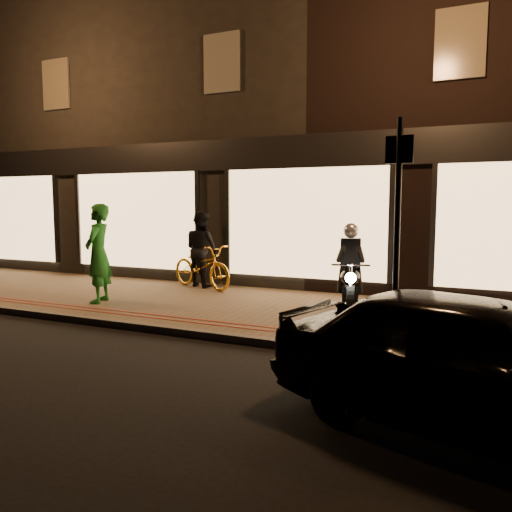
{
  "coord_description": "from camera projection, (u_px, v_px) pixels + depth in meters",
  "views": [
    {
      "loc": [
        3.48,
        -6.35,
        2.03
      ],
      "look_at": [
        -0.16,
        1.76,
        1.1
      ],
      "focal_mm": 35.0,
      "sensor_mm": 36.0,
      "label": 1
    }
  ],
  "objects": [
    {
      "name": "sidewalk",
      "position": [
        269.0,
        311.0,
        9.2
      ],
      "size": [
        50.0,
        4.0,
        0.12
      ],
      "primitive_type": "cube",
      "color": "brown",
      "rests_on": "ground"
    },
    {
      "name": "person_dark",
      "position": [
        201.0,
        249.0,
        11.52
      ],
      "size": [
        1.03,
        0.92,
        1.74
      ],
      "primitive_type": "imported",
      "rotation": [
        0.0,
        0.0,
        2.78
      ],
      "color": "black",
      "rests_on": "sidewalk"
    },
    {
      "name": "bicycle_gold",
      "position": [
        202.0,
        266.0,
        11.3
      ],
      "size": [
        2.01,
        1.28,
        1.0
      ],
      "primitive_type": "imported",
      "rotation": [
        0.0,
        0.0,
        1.22
      ],
      "color": "gold",
      "rests_on": "sidewalk"
    },
    {
      "name": "kerb_stone",
      "position": [
        219.0,
        337.0,
        7.43
      ],
      "size": [
        50.0,
        0.14,
        0.12
      ],
      "primitive_type": "cube",
      "color": "#59544C",
      "rests_on": "ground"
    },
    {
      "name": "sign_post",
      "position": [
        397.0,
        222.0,
        6.42
      ],
      "size": [
        0.35,
        0.09,
        3.0
      ],
      "rotation": [
        0.0,
        0.0,
        -0.08
      ],
      "color": "black",
      "rests_on": "sidewalk"
    },
    {
      "name": "parked_car",
      "position": [
        478.0,
        362.0,
        4.38
      ],
      "size": [
        4.05,
        2.53,
        1.29
      ],
      "primitive_type": "imported",
      "rotation": [
        0.0,
        0.0,
        1.28
      ],
      "color": "black",
      "rests_on": "ground"
    },
    {
      "name": "building_row",
      "position": [
        359.0,
        130.0,
        15.1
      ],
      "size": [
        48.0,
        10.11,
        8.5
      ],
      "color": "black",
      "rests_on": "ground"
    },
    {
      "name": "motorcycle",
      "position": [
        350.0,
        281.0,
        8.42
      ],
      "size": [
        0.72,
        1.91,
        1.59
      ],
      "rotation": [
        0.0,
        0.0,
        0.24
      ],
      "color": "black",
      "rests_on": "sidewalk"
    },
    {
      "name": "person_green",
      "position": [
        98.0,
        253.0,
        9.64
      ],
      "size": [
        0.66,
        0.81,
        1.92
      ],
      "primitive_type": "imported",
      "rotation": [
        0.0,
        0.0,
        -1.25
      ],
      "color": "#1F7526",
      "rests_on": "sidewalk"
    },
    {
      "name": "ground",
      "position": [
        218.0,
        341.0,
        7.39
      ],
      "size": [
        90.0,
        90.0,
        0.0
      ],
      "primitive_type": "plane",
      "color": "black",
      "rests_on": "ground"
    },
    {
      "name": "red_kerb_lines",
      "position": [
        234.0,
        325.0,
        7.88
      ],
      "size": [
        50.0,
        0.26,
        0.01
      ],
      "color": "maroon",
      "rests_on": "sidewalk"
    }
  ]
}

